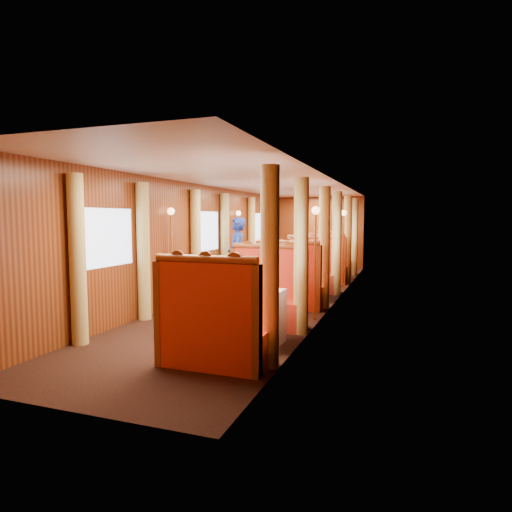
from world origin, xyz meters
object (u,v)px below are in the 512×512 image
at_px(banquette_mid_fwd, 289,287).
at_px(steward, 237,256).
at_px(banquette_near_fwd, 212,332).
at_px(table_far, 329,265).
at_px(teapot_right, 237,288).
at_px(table_near, 243,317).
at_px(teapot_left, 230,286).
at_px(banquette_far_fwd, 322,267).
at_px(table_mid, 301,282).
at_px(banquette_mid_aft, 311,274).
at_px(tea_tray, 234,290).
at_px(fruit_plate, 261,292).
at_px(banquette_near_aft, 266,300).
at_px(rose_vase_far, 329,246).
at_px(passenger, 309,262).
at_px(teapot_back, 239,285).
at_px(banquette_far_aft, 334,260).
at_px(rose_vase_mid, 301,256).

relative_size(banquette_mid_fwd, steward, 0.76).
bearing_deg(banquette_near_fwd, table_far, 90.00).
bearing_deg(teapot_right, table_near, 76.33).
height_order(teapot_left, steward, steward).
distance_m(banquette_mid_fwd, table_far, 4.51).
bearing_deg(banquette_far_fwd, table_mid, -90.00).
bearing_deg(banquette_mid_aft, tea_tray, -91.51).
distance_m(table_mid, fruit_plate, 3.69).
xyz_separation_m(table_near, banquette_far_fwd, (0.00, 5.99, 0.05)).
xyz_separation_m(table_near, banquette_near_aft, (0.00, 1.01, 0.05)).
bearing_deg(rose_vase_far, passenger, -90.18).
bearing_deg(teapot_back, banquette_mid_fwd, 87.52).
relative_size(table_far, passenger, 1.38).
bearing_deg(banquette_near_fwd, banquette_far_aft, 90.00).
bearing_deg(banquette_mid_aft, fruit_plate, -86.15).
bearing_deg(banquette_mid_fwd, table_near, -90.00).
xyz_separation_m(tea_tray, teapot_left, (-0.05, -0.02, 0.06)).
xyz_separation_m(banquette_mid_aft, teapot_left, (-0.17, -4.57, 0.39)).
distance_m(table_near, table_mid, 3.50).
distance_m(tea_tray, rose_vase_far, 7.04).
distance_m(rose_vase_mid, passenger, 0.77).
bearing_deg(table_mid, passenger, 90.00).
xyz_separation_m(table_near, table_mid, (0.00, 3.50, 0.00)).
height_order(table_far, teapot_back, teapot_back).
distance_m(banquette_far_aft, rose_vase_mid, 4.56).
height_order(banquette_mid_fwd, banquette_far_aft, same).
bearing_deg(fruit_plate, banquette_near_fwd, -110.02).
distance_m(banquette_mid_aft, banquette_far_fwd, 1.47).
xyz_separation_m(banquette_far_aft, passenger, (-0.00, -3.78, 0.32)).
height_order(tea_tray, teapot_back, teapot_back).
distance_m(teapot_left, rose_vase_far, 7.06).
relative_size(teapot_left, fruit_plate, 0.66).
distance_m(banquette_near_aft, rose_vase_far, 6.01).
bearing_deg(rose_vase_mid, table_mid, 82.34).
bearing_deg(banquette_far_fwd, teapot_left, -91.60).
bearing_deg(table_mid, banquette_near_aft, -90.00).
bearing_deg(banquette_mid_aft, rose_vase_far, 89.80).
relative_size(banquette_mid_aft, steward, 0.76).
distance_m(banquette_mid_fwd, passenger, 1.77).
relative_size(banquette_far_aft, teapot_left, 8.65).
xyz_separation_m(banquette_near_aft, teapot_back, (-0.08, -0.97, 0.39)).
relative_size(banquette_near_fwd, teapot_left, 8.65).
bearing_deg(passenger, banquette_far_fwd, 90.00).
xyz_separation_m(banquette_near_fwd, teapot_left, (-0.17, 0.95, 0.39)).
bearing_deg(rose_vase_far, table_near, -90.07).
bearing_deg(banquette_mid_aft, rose_vase_mid, -90.11).
relative_size(table_near, banquette_far_aft, 0.78).
height_order(tea_tray, teapot_right, teapot_right).
relative_size(banquette_near_fwd, tea_tray, 3.94).
bearing_deg(passenger, banquette_far_aft, 90.00).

